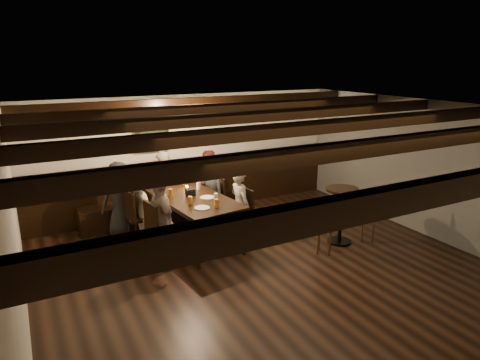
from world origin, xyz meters
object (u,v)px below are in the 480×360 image
person_bench_left (120,199)px  bar_stool_left (325,232)px  chair_left_far (163,242)px  chair_right_near (212,210)px  person_right_far (240,205)px  person_bench_centre (163,187)px  high_top_table (341,207)px  bar_stool_right (369,220)px  chair_left_near (141,225)px  dining_table (189,199)px  chair_right_far (239,224)px  person_bench_right (208,183)px  person_left_far (160,220)px  person_right_near (213,192)px  person_left_near (138,207)px

person_bench_left → bar_stool_left: 3.60m
chair_left_far → chair_right_near: bearing=122.0°
chair_left_far → person_right_far: bearing=90.0°
chair_right_near → bar_stool_left: bar_stool_left is taller
bar_stool_left → person_bench_centre: bearing=147.8°
high_top_table → bar_stool_right: 0.59m
chair_left_near → bar_stool_left: size_ratio=0.93×
person_bench_centre → dining_table: bearing=90.0°
chair_right_near → person_right_far: bearing=-178.0°
chair_right_far → person_bench_right: size_ratio=0.67×
person_left_far → high_top_table: person_left_far is taller
chair_right_near → bar_stool_right: bearing=-141.0°
person_right_near → bar_stool_right: 2.88m
person_left_near → person_right_near: (1.49, 0.18, 0.00)m
chair_right_far → person_bench_left: 2.15m
person_right_far → bar_stool_right: bearing=-127.0°
person_right_far → bar_stool_left: 1.52m
high_top_table → bar_stool_left: size_ratio=0.99×
bar_stool_left → person_bench_left: bearing=161.7°
person_right_far → person_left_near: bearing=59.0°
dining_table → person_right_far: (0.80, -0.36, -0.13)m
chair_left_far → bar_stool_right: bar_stool_right is taller
person_left_near → person_bench_left: bearing=-161.6°
person_right_far → high_top_table: person_right_far is taller
person_bench_centre → person_bench_left: bearing=9.5°
person_bench_left → bar_stool_left: person_bench_left is taller
bar_stool_left → person_left_near: bearing=165.2°
person_left_near → high_top_table: size_ratio=1.28×
person_bench_right → person_left_far: (-1.47, -1.54, 0.01)m
person_bench_right → chair_right_far: bearing=82.4°
person_bench_centre → person_right_far: bearing=116.6°
high_top_table → person_bench_right: bearing=122.0°
chair_right_far → person_left_near: 1.76m
dining_table → chair_right_far: bearing=-32.0°
chair_left_near → high_top_table: size_ratio=0.95×
chair_left_near → person_left_near: person_left_near is taller
chair_right_near → high_top_table: (1.58, -1.85, 0.37)m
high_top_table → chair_left_near: bearing=150.8°
person_bench_centre → person_left_far: person_bench_centre is taller
bar_stool_left → bar_stool_right: bearing=24.7°
chair_left_far → high_top_table: size_ratio=1.00×
bar_stool_left → bar_stool_right: (1.00, 0.05, 0.00)m
chair_right_far → person_bench_centre: (-0.90, 1.40, 0.43)m
person_bench_centre → bar_stool_left: person_bench_centre is taller
person_right_near → high_top_table: (1.55, -1.86, 0.02)m
chair_right_near → bar_stool_right: (2.08, -2.01, 0.09)m
person_bench_left → person_right_near: bearing=164.7°
chair_right_far → person_right_far: (0.03, 0.00, 0.35)m
chair_right_far → high_top_table: bearing=-130.2°
person_right_near → dining_table: bearing=121.0°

